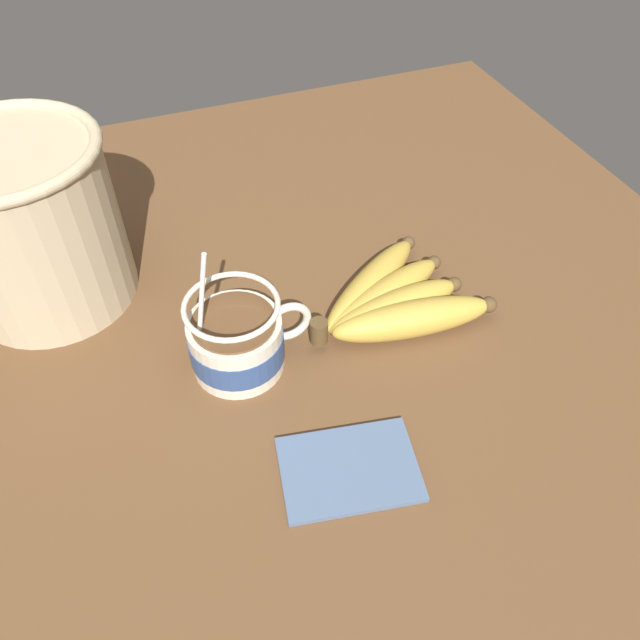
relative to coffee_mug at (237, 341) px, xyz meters
The scene contains 5 objects.
table 10.98cm from the coffee_mug, 23.33° to the left, with size 108.59×108.59×3.01cm.
coffee_mug is the anchor object (origin of this frame).
banana_bunch 18.91cm from the coffee_mug, ahead, with size 21.71×17.38×4.43cm.
woven_basket 27.13cm from the coffee_mug, 133.01° to the left, with size 20.40×20.40×20.26cm.
napkin 18.03cm from the coffee_mug, 69.76° to the right, with size 14.50×11.31×0.60cm.
Camera 1 is at (-16.26, -48.22, 56.35)cm, focal length 35.00 mm.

